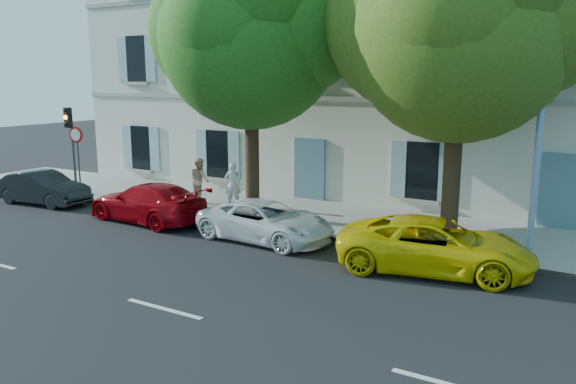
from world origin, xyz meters
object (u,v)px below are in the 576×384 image
Objects in this scene: traffic_light at (70,131)px; pedestrian_b at (200,180)px; tree_left at (251,38)px; street_lamp at (545,62)px; road_sign at (77,146)px; tree_right at (460,31)px; pedestrian_a at (233,185)px; car_dark_sedan at (43,188)px; car_white_coupe at (266,221)px; car_yellow_supercar at (435,245)px; car_red_coupe at (148,202)px.

traffic_light is 6.03m from pedestrian_b.
street_lamp is (8.71, -0.36, -0.88)m from tree_left.
road_sign is (0.81, -0.36, -0.52)m from traffic_light.
street_lamp is (2.11, -0.26, -0.83)m from tree_right.
street_lamp is 11.07m from pedestrian_a.
tree_left is at bearing -82.31° from car_dark_sedan.
car_dark_sedan is at bearing 94.32° from car_white_coupe.
pedestrian_b is at bearing -67.94° from car_dark_sedan.
tree_left is 5.88m from pedestrian_b.
pedestrian_a is at bearing 13.21° from road_sign.
road_sign is (-7.85, -0.58, -3.87)m from tree_left.
car_yellow_supercar reaches higher than car_dark_sedan.
tree_right is at bearing -88.18° from car_dark_sedan.
road_sign is 5.22m from pedestrian_b.
car_red_coupe is 12.63m from street_lamp.
pedestrian_a is at bearing 8.97° from traffic_light.
road_sign is at bearing 73.78° from car_yellow_supercar.
car_dark_sedan is at bearing -85.04° from car_red_coupe.
tree_right is 1.03× the size of street_lamp.
car_yellow_supercar is at bearing -95.28° from car_dark_sedan.
pedestrian_b reaches higher than car_dark_sedan.
car_red_coupe reaches higher than car_white_coupe.
traffic_light is (-15.40, 1.76, 1.98)m from car_yellow_supercar.
car_red_coupe is 11.10m from tree_right.
traffic_light is (-0.27, 1.66, 2.01)m from car_dark_sedan.
pedestrian_b is (0.05, 2.73, 0.34)m from car_red_coupe.
car_red_coupe is at bearing 34.44° from pedestrian_a.
tree_left is (3.01, 1.84, 5.34)m from car_red_coupe.
car_white_coupe is at bearing 112.68° from pedestrian_a.
tree_left reaches higher than pedestrian_b.
pedestrian_a is (-8.06, 1.02, -4.99)m from tree_right.
road_sign is at bearing -27.43° from car_dark_sedan.
street_lamp reaches higher than traffic_light.
car_dark_sedan is 15.99m from tree_right.
street_lamp reaches higher than road_sign.
traffic_light reaches higher than pedestrian_a.
tree_right is (14.98, 1.77, 5.31)m from car_dark_sedan.
traffic_light reaches higher than car_yellow_supercar.
tree_left is 8.77m from road_sign.
tree_right is 15.60m from traffic_light.
road_sign is at bearing -24.15° from traffic_light.
street_lamp is at bearing -89.86° from car_dark_sedan.
car_white_coupe is 4.14m from pedestrian_a.
traffic_light is at bearing -179.58° from tree_right.
street_lamp reaches higher than car_red_coupe.
car_white_coupe is 5.93m from tree_left.
street_lamp is (16.55, 0.22, 2.99)m from road_sign.
car_yellow_supercar reaches higher than car_red_coupe.
traffic_light reaches higher than pedestrian_b.
car_red_coupe is at bearing -148.55° from tree_left.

